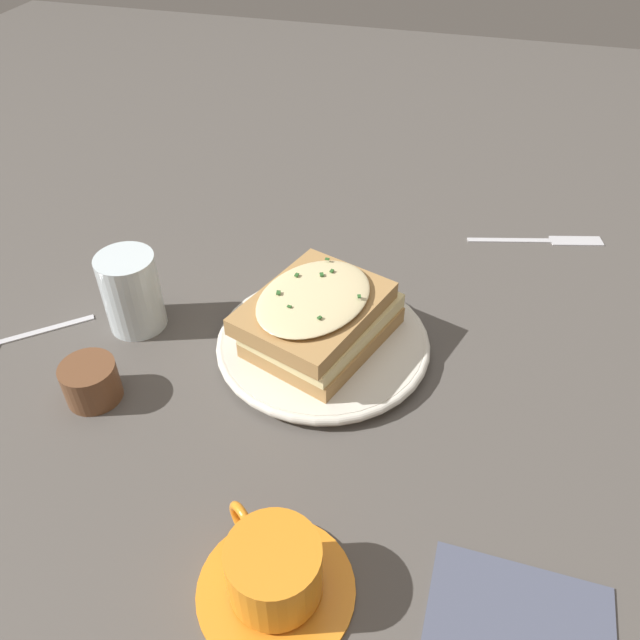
# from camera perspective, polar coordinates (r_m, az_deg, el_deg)

# --- Properties ---
(ground_plane) EXTENTS (2.40, 2.40, 0.00)m
(ground_plane) POSITION_cam_1_polar(r_m,az_deg,el_deg) (0.70, 0.29, -2.74)
(ground_plane) COLOR #514C47
(dinner_plate) EXTENTS (0.24, 0.24, 0.02)m
(dinner_plate) POSITION_cam_1_polar(r_m,az_deg,el_deg) (0.69, 0.00, -2.30)
(dinner_plate) COLOR silver
(dinner_plate) RESTS_ON ground_plane
(sandwich) EXTENTS (0.17, 0.19, 0.07)m
(sandwich) POSITION_cam_1_polar(r_m,az_deg,el_deg) (0.67, -0.23, 0.18)
(sandwich) COLOR #B2844C
(sandwich) RESTS_ON dinner_plate
(teacup_with_saucer) EXTENTS (0.13, 0.13, 0.06)m
(teacup_with_saucer) POSITION_cam_1_polar(r_m,az_deg,el_deg) (0.52, -4.24, -22.12)
(teacup_with_saucer) COLOR orange
(teacup_with_saucer) RESTS_ON ground_plane
(water_glass) EXTENTS (0.07, 0.07, 0.09)m
(water_glass) POSITION_cam_1_polar(r_m,az_deg,el_deg) (0.74, -16.84, 2.46)
(water_glass) COLOR silver
(water_glass) RESTS_ON ground_plane
(fork) EXTENTS (0.18, 0.06, 0.00)m
(fork) POSITION_cam_1_polar(r_m,az_deg,el_deg) (0.93, 20.39, 6.86)
(fork) COLOR silver
(fork) RESTS_ON ground_plane
(napkin) EXTENTS (0.14, 0.12, 0.00)m
(napkin) POSITION_cam_1_polar(r_m,az_deg,el_deg) (0.54, 17.77, -25.63)
(napkin) COLOR #4C5166
(napkin) RESTS_ON ground_plane
(condiment_pot) EXTENTS (0.06, 0.06, 0.04)m
(condiment_pot) POSITION_cam_1_polar(r_m,az_deg,el_deg) (0.68, -20.21, -5.33)
(condiment_pot) COLOR brown
(condiment_pot) RESTS_ON ground_plane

